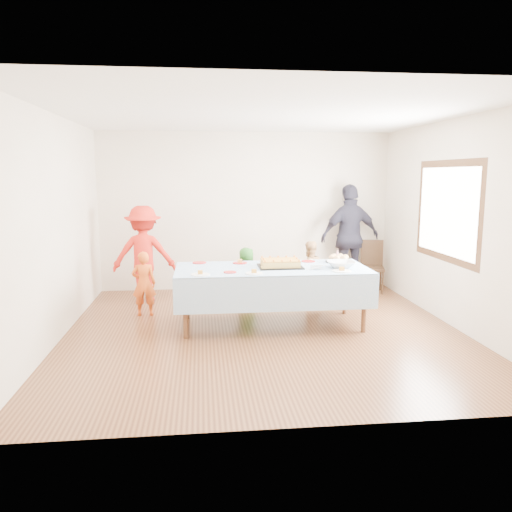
{
  "coord_description": "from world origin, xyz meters",
  "views": [
    {
      "loc": [
        -0.78,
        -6.11,
        1.98
      ],
      "look_at": [
        -0.07,
        0.3,
        0.93
      ],
      "focal_mm": 35.0,
      "sensor_mm": 36.0,
      "label": 1
    }
  ],
  "objects_px": {
    "dining_chair": "(372,263)",
    "adult_left": "(144,254)",
    "party_table": "(272,272)",
    "birthday_cake": "(280,263)"
  },
  "relations": [
    {
      "from": "party_table",
      "to": "adult_left",
      "type": "bearing_deg",
      "value": 140.5
    },
    {
      "from": "party_table",
      "to": "birthday_cake",
      "type": "distance_m",
      "value": 0.15
    },
    {
      "from": "birthday_cake",
      "to": "dining_chair",
      "type": "bearing_deg",
      "value": 43.19
    },
    {
      "from": "adult_left",
      "to": "party_table",
      "type": "bearing_deg",
      "value": 140.16
    },
    {
      "from": "party_table",
      "to": "birthday_cake",
      "type": "height_order",
      "value": "birthday_cake"
    },
    {
      "from": "dining_chair",
      "to": "adult_left",
      "type": "relative_size",
      "value": 0.58
    },
    {
      "from": "dining_chair",
      "to": "adult_left",
      "type": "xyz_separation_m",
      "value": [
        -3.79,
        -0.29,
        0.27
      ]
    },
    {
      "from": "birthday_cake",
      "to": "dining_chair",
      "type": "height_order",
      "value": "birthday_cake"
    },
    {
      "from": "birthday_cake",
      "to": "dining_chair",
      "type": "distance_m",
      "value": 2.59
    },
    {
      "from": "party_table",
      "to": "adult_left",
      "type": "relative_size",
      "value": 1.66
    }
  ]
}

